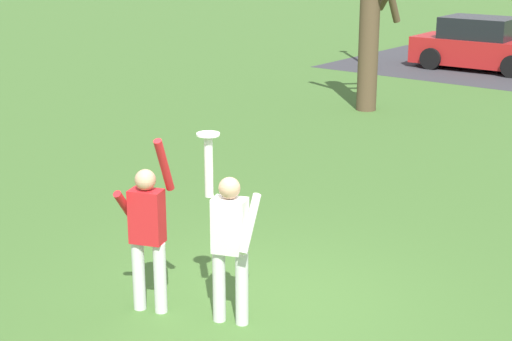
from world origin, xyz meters
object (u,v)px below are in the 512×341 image
(frisbee_disc, at_px, (208,134))
(parked_car_red, at_px, (481,46))
(bare_tree_tall, at_px, (373,3))
(person_catcher, at_px, (230,238))
(person_defender, at_px, (147,228))

(frisbee_disc, xyz_separation_m, parked_car_red, (-4.39, 17.62, -1.37))
(frisbee_disc, height_order, bare_tree_tall, bare_tree_tall)
(person_catcher, xyz_separation_m, person_defender, (-0.89, -0.34, -0.00))
(frisbee_disc, distance_m, bare_tree_tall, 11.16)
(frisbee_disc, bearing_deg, person_defender, -159.23)
(parked_car_red, height_order, bare_tree_tall, bare_tree_tall)
(person_defender, xyz_separation_m, bare_tree_tall, (-3.42, 10.63, 1.54))
(parked_car_red, bearing_deg, frisbee_disc, -78.03)
(person_defender, relative_size, parked_car_red, 0.49)
(person_catcher, distance_m, parked_car_red, 18.13)
(person_defender, height_order, parked_car_red, person_defender)
(bare_tree_tall, bearing_deg, frisbee_disc, -68.46)
(frisbee_disc, distance_m, parked_car_red, 18.21)
(parked_car_red, bearing_deg, person_defender, -80.30)
(person_catcher, distance_m, bare_tree_tall, 11.27)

